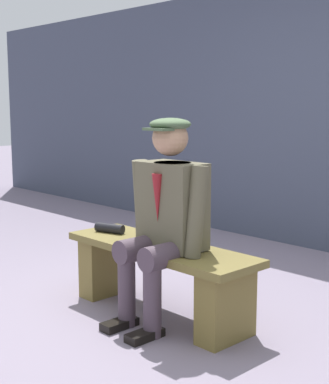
# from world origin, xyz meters

# --- Properties ---
(ground_plane) EXTENTS (30.00, 30.00, 0.00)m
(ground_plane) POSITION_xyz_m (0.00, 0.00, 0.00)
(ground_plane) COLOR gray
(bench) EXTENTS (1.42, 0.44, 0.47)m
(bench) POSITION_xyz_m (0.00, 0.00, 0.30)
(bench) COLOR brown
(bench) RESTS_ON ground
(seated_man) EXTENTS (0.60, 0.58, 1.28)m
(seated_man) POSITION_xyz_m (-0.12, 0.06, 0.71)
(seated_man) COLOR brown
(seated_man) RESTS_ON ground
(rolled_magazine) EXTENTS (0.23, 0.13, 0.07)m
(rolled_magazine) POSITION_xyz_m (0.50, 0.02, 0.50)
(rolled_magazine) COLOR black
(rolled_magazine) RESTS_ON bench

